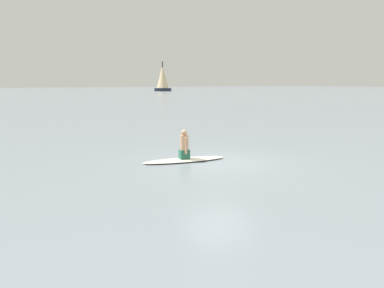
% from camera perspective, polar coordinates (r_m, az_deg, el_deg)
% --- Properties ---
extents(ground_plane, '(400.00, 400.00, 0.00)m').
position_cam_1_polar(ground_plane, '(13.42, 3.94, -2.81)').
color(ground_plane, gray).
extents(surfboard, '(1.15, 3.16, 0.10)m').
position_cam_1_polar(surfboard, '(13.60, -1.17, -2.42)').
color(surfboard, silver).
rests_on(surfboard, ground).
extents(person_paddler, '(0.46, 0.38, 1.06)m').
position_cam_1_polar(person_paddler, '(13.50, -1.18, -0.24)').
color(person_paddler, '#26664C').
rests_on(person_paddler, surfboard).
extents(sailboat_distant, '(4.85, 5.60, 9.26)m').
position_cam_1_polar(sailboat_distant, '(122.01, -4.47, 10.02)').
color(sailboat_distant, '#2D3851').
rests_on(sailboat_distant, ground).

